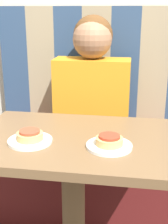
% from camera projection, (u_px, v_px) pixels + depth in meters
% --- Properties ---
extents(booth_seat, '(1.23, 0.54, 0.45)m').
position_uv_depth(booth_seat, '(91.00, 175.00, 1.98)').
color(booth_seat, '#5B1919').
rests_on(booth_seat, ground_plane).
extents(booth_backrest, '(1.23, 0.09, 0.80)m').
position_uv_depth(booth_backrest, '(97.00, 72.00, 2.00)').
color(booth_backrest, navy).
rests_on(booth_backrest, booth_seat).
extents(dining_table, '(0.81, 0.57, 0.73)m').
position_uv_depth(dining_table, '(73.00, 165.00, 1.30)').
color(dining_table, brown).
rests_on(dining_table, ground_plane).
extents(person, '(0.43, 0.25, 0.75)m').
position_uv_depth(person, '(92.00, 81.00, 1.79)').
color(person, orange).
rests_on(person, booth_seat).
extents(plate_left, '(0.17, 0.17, 0.01)m').
position_uv_depth(plate_left, '(30.00, 141.00, 1.21)').
color(plate_left, white).
rests_on(plate_left, dining_table).
extents(plate_right, '(0.17, 0.17, 0.01)m').
position_uv_depth(plate_right, '(109.00, 146.00, 1.17)').
color(plate_right, white).
rests_on(plate_right, dining_table).
extents(pizza_left, '(0.10, 0.10, 0.04)m').
position_uv_depth(pizza_left, '(30.00, 135.00, 1.20)').
color(pizza_left, tan).
rests_on(pizza_left, plate_left).
extents(pizza_right, '(0.10, 0.10, 0.04)m').
position_uv_depth(pizza_right, '(109.00, 140.00, 1.16)').
color(pizza_right, tan).
rests_on(pizza_right, plate_right).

